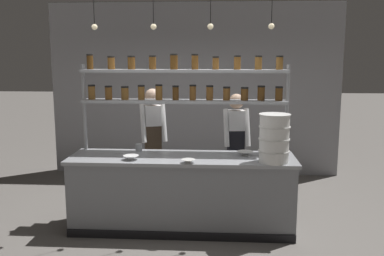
{
  "coord_description": "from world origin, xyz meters",
  "views": [
    {
      "loc": [
        0.45,
        -5.07,
        2.14
      ],
      "look_at": [
        0.11,
        0.2,
        1.24
      ],
      "focal_mm": 40.0,
      "sensor_mm": 36.0,
      "label": 1
    }
  ],
  "objects_px": {
    "container_stack": "(274,138)",
    "prep_bowl_center_front": "(131,158)",
    "chef_center": "(236,144)",
    "prep_bowl_center_back": "(245,154)",
    "serving_cup_front": "(139,147)",
    "spice_shelf_unit": "(184,89)",
    "chef_left": "(153,139)",
    "prep_bowl_near_left": "(188,161)"
  },
  "relations": [
    {
      "from": "container_stack",
      "to": "prep_bowl_center_front",
      "type": "xyz_separation_m",
      "value": [
        -1.67,
        0.01,
        -0.26
      ]
    },
    {
      "from": "chef_center",
      "to": "prep_bowl_center_back",
      "type": "distance_m",
      "value": 0.68
    },
    {
      "from": "container_stack",
      "to": "serving_cup_front",
      "type": "bearing_deg",
      "value": 163.79
    },
    {
      "from": "spice_shelf_unit",
      "to": "chef_center",
      "type": "height_order",
      "value": "spice_shelf_unit"
    },
    {
      "from": "chef_center",
      "to": "serving_cup_front",
      "type": "distance_m",
      "value": 1.36
    },
    {
      "from": "chef_center",
      "to": "prep_bowl_center_back",
      "type": "xyz_separation_m",
      "value": [
        0.09,
        -0.67,
        0.02
      ]
    },
    {
      "from": "chef_left",
      "to": "serving_cup_front",
      "type": "relative_size",
      "value": 17.96
    },
    {
      "from": "container_stack",
      "to": "prep_bowl_center_back",
      "type": "bearing_deg",
      "value": 134.58
    },
    {
      "from": "chef_left",
      "to": "spice_shelf_unit",
      "type": "bearing_deg",
      "value": -63.77
    },
    {
      "from": "prep_bowl_center_front",
      "to": "serving_cup_front",
      "type": "height_order",
      "value": "serving_cup_front"
    },
    {
      "from": "spice_shelf_unit",
      "to": "prep_bowl_center_back",
      "type": "distance_m",
      "value": 1.12
    },
    {
      "from": "chef_left",
      "to": "prep_bowl_near_left",
      "type": "height_order",
      "value": "chef_left"
    },
    {
      "from": "container_stack",
      "to": "prep_bowl_center_front",
      "type": "relative_size",
      "value": 2.97
    },
    {
      "from": "prep_bowl_center_front",
      "to": "prep_bowl_center_back",
      "type": "bearing_deg",
      "value": 12.42
    },
    {
      "from": "prep_bowl_near_left",
      "to": "container_stack",
      "type": "bearing_deg",
      "value": 5.8
    },
    {
      "from": "serving_cup_front",
      "to": "spice_shelf_unit",
      "type": "bearing_deg",
      "value": 5.93
    },
    {
      "from": "spice_shelf_unit",
      "to": "prep_bowl_near_left",
      "type": "xyz_separation_m",
      "value": [
        0.1,
        -0.64,
        -0.78
      ]
    },
    {
      "from": "prep_bowl_near_left",
      "to": "serving_cup_front",
      "type": "relative_size",
      "value": 1.71
    },
    {
      "from": "prep_bowl_center_front",
      "to": "chef_left",
      "type": "bearing_deg",
      "value": 84.21
    },
    {
      "from": "container_stack",
      "to": "prep_bowl_center_front",
      "type": "height_order",
      "value": "container_stack"
    },
    {
      "from": "prep_bowl_center_front",
      "to": "prep_bowl_near_left",
      "type": "bearing_deg",
      "value": -9.28
    },
    {
      "from": "prep_bowl_center_back",
      "to": "serving_cup_front",
      "type": "distance_m",
      "value": 1.37
    },
    {
      "from": "prep_bowl_near_left",
      "to": "prep_bowl_center_back",
      "type": "distance_m",
      "value": 0.79
    },
    {
      "from": "chef_left",
      "to": "prep_bowl_center_back",
      "type": "xyz_separation_m",
      "value": [
        1.26,
        -0.73,
        -0.03
      ]
    },
    {
      "from": "prep_bowl_center_front",
      "to": "serving_cup_front",
      "type": "bearing_deg",
      "value": 89.55
    },
    {
      "from": "spice_shelf_unit",
      "to": "chef_center",
      "type": "distance_m",
      "value": 1.14
    },
    {
      "from": "prep_bowl_center_front",
      "to": "chef_center",
      "type": "bearing_deg",
      "value": 37.41
    },
    {
      "from": "serving_cup_front",
      "to": "prep_bowl_center_front",
      "type": "bearing_deg",
      "value": -90.45
    },
    {
      "from": "chef_left",
      "to": "container_stack",
      "type": "relative_size",
      "value": 2.99
    },
    {
      "from": "prep_bowl_center_back",
      "to": "serving_cup_front",
      "type": "xyz_separation_m",
      "value": [
        -1.36,
        0.17,
        0.02
      ]
    },
    {
      "from": "chef_left",
      "to": "chef_center",
      "type": "relative_size",
      "value": 1.04
    },
    {
      "from": "prep_bowl_near_left",
      "to": "prep_bowl_center_back",
      "type": "bearing_deg",
      "value": 31.54
    },
    {
      "from": "container_stack",
      "to": "prep_bowl_near_left",
      "type": "bearing_deg",
      "value": -174.2
    },
    {
      "from": "chef_left",
      "to": "chef_center",
      "type": "xyz_separation_m",
      "value": [
        1.17,
        -0.06,
        -0.04
      ]
    },
    {
      "from": "serving_cup_front",
      "to": "container_stack",
      "type": "bearing_deg",
      "value": -16.21
    },
    {
      "from": "spice_shelf_unit",
      "to": "container_stack",
      "type": "height_order",
      "value": "spice_shelf_unit"
    },
    {
      "from": "spice_shelf_unit",
      "to": "prep_bowl_center_front",
      "type": "height_order",
      "value": "spice_shelf_unit"
    },
    {
      "from": "spice_shelf_unit",
      "to": "serving_cup_front",
      "type": "relative_size",
      "value": 28.16
    },
    {
      "from": "prep_bowl_near_left",
      "to": "prep_bowl_center_back",
      "type": "relative_size",
      "value": 0.81
    },
    {
      "from": "chef_left",
      "to": "container_stack",
      "type": "xyz_separation_m",
      "value": [
        1.57,
        -1.04,
        0.23
      ]
    },
    {
      "from": "chef_center",
      "to": "prep_bowl_near_left",
      "type": "distance_m",
      "value": 1.23
    },
    {
      "from": "spice_shelf_unit",
      "to": "prep_bowl_center_front",
      "type": "relative_size",
      "value": 13.92
    }
  ]
}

